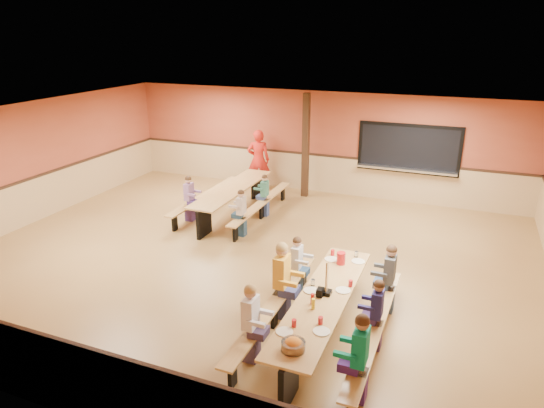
% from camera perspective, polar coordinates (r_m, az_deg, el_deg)
% --- Properties ---
extents(ground, '(12.00, 12.00, 0.00)m').
position_cam_1_polar(ground, '(10.55, -2.73, -6.34)').
color(ground, brown).
rests_on(ground, ground).
extents(room_envelope, '(12.04, 10.04, 3.02)m').
position_cam_1_polar(room_envelope, '(10.27, -2.80, -2.88)').
color(room_envelope, '#9B462D').
rests_on(room_envelope, ground).
extents(kitchen_pass_through, '(2.78, 0.28, 1.38)m').
position_cam_1_polar(kitchen_pass_through, '(13.97, 15.75, 6.03)').
color(kitchen_pass_through, black).
rests_on(kitchen_pass_through, ground).
extents(structural_post, '(0.18, 0.18, 3.00)m').
position_cam_1_polar(structural_post, '(14.00, 3.98, 6.81)').
color(structural_post, black).
rests_on(structural_post, ground).
extents(cafeteria_table_main, '(1.91, 3.70, 0.74)m').
position_cam_1_polar(cafeteria_table_main, '(7.82, 6.02, -12.17)').
color(cafeteria_table_main, '#AD8044').
rests_on(cafeteria_table_main, ground).
extents(cafeteria_table_second, '(1.91, 3.70, 0.74)m').
position_cam_1_polar(cafeteria_table_second, '(12.83, -4.63, 1.03)').
color(cafeteria_table_second, '#AD8044').
rests_on(cafeteria_table_second, ground).
extents(seated_child_white_left, '(0.38, 0.31, 1.24)m').
position_cam_1_polar(seated_child_white_left, '(7.27, -2.52, -13.89)').
color(seated_child_white_left, white).
rests_on(seated_child_white_left, ground).
extents(seated_adult_yellow, '(0.44, 0.36, 1.35)m').
position_cam_1_polar(seated_adult_yellow, '(8.24, 1.15, -9.04)').
color(seated_adult_yellow, gold).
rests_on(seated_adult_yellow, ground).
extents(seated_child_grey_left, '(0.34, 0.28, 1.15)m').
position_cam_1_polar(seated_child_grey_left, '(8.92, 2.92, -7.39)').
color(seated_child_grey_left, silver).
rests_on(seated_child_grey_left, ground).
extents(seated_child_teal_right, '(0.40, 0.33, 1.28)m').
position_cam_1_polar(seated_child_teal_right, '(6.69, 10.27, -17.48)').
color(seated_child_teal_right, '#0B8464').
rests_on(seated_child_teal_right, ground).
extents(seated_child_navy_right, '(0.34, 0.28, 1.16)m').
position_cam_1_polar(seated_child_navy_right, '(7.69, 12.19, -12.66)').
color(seated_child_navy_right, navy).
rests_on(seated_child_navy_right, ground).
extents(seated_child_char_right, '(0.38, 0.31, 1.24)m').
position_cam_1_polar(seated_child_char_right, '(8.65, 13.61, -8.58)').
color(seated_child_char_right, '#43474B').
rests_on(seated_child_char_right, ground).
extents(seated_child_purple_sec, '(0.35, 0.29, 1.17)m').
position_cam_1_polar(seated_child_purple_sec, '(12.52, -9.70, 0.60)').
color(seated_child_purple_sec, '#876091').
rests_on(seated_child_purple_sec, ground).
extents(seated_child_green_sec, '(0.32, 0.26, 1.11)m').
position_cam_1_polar(seated_child_green_sec, '(12.67, -0.86, 0.99)').
color(seated_child_green_sec, '#357360').
rests_on(seated_child_green_sec, ground).
extents(seated_child_tan_sec, '(0.33, 0.27, 1.13)m').
position_cam_1_polar(seated_child_tan_sec, '(11.45, -3.63, -1.09)').
color(seated_child_tan_sec, '#B6A294').
rests_on(seated_child_tan_sec, ground).
extents(standing_woman, '(0.78, 0.64, 1.85)m').
position_cam_1_polar(standing_woman, '(14.72, -1.61, 5.20)').
color(standing_woman, red).
rests_on(standing_woman, ground).
extents(punch_pitcher, '(0.16, 0.16, 0.22)m').
position_cam_1_polar(punch_pitcher, '(8.69, 8.12, -6.34)').
color(punch_pitcher, red).
rests_on(punch_pitcher, cafeteria_table_main).
extents(chip_bowl, '(0.32, 0.32, 0.15)m').
position_cam_1_polar(chip_bowl, '(6.53, 2.52, -16.21)').
color(chip_bowl, orange).
rests_on(chip_bowl, cafeteria_table_main).
extents(napkin_dispenser, '(0.10, 0.14, 0.13)m').
position_cam_1_polar(napkin_dispenser, '(7.70, 5.68, -10.28)').
color(napkin_dispenser, black).
rests_on(napkin_dispenser, cafeteria_table_main).
extents(condiment_mustard, '(0.06, 0.06, 0.17)m').
position_cam_1_polar(condiment_mustard, '(7.36, 4.88, -11.63)').
color(condiment_mustard, yellow).
rests_on(condiment_mustard, cafeteria_table_main).
extents(condiment_ketchup, '(0.06, 0.06, 0.17)m').
position_cam_1_polar(condiment_ketchup, '(7.48, 4.78, -11.05)').
color(condiment_ketchup, '#B2140F').
rests_on(condiment_ketchup, cafeteria_table_main).
extents(table_paddle, '(0.16, 0.16, 0.56)m').
position_cam_1_polar(table_paddle, '(7.72, 6.42, -9.60)').
color(table_paddle, black).
rests_on(table_paddle, cafeteria_table_main).
extents(place_settings, '(0.65, 3.30, 0.11)m').
position_cam_1_polar(place_settings, '(7.68, 6.09, -10.46)').
color(place_settings, beige).
rests_on(place_settings, cafeteria_table_main).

